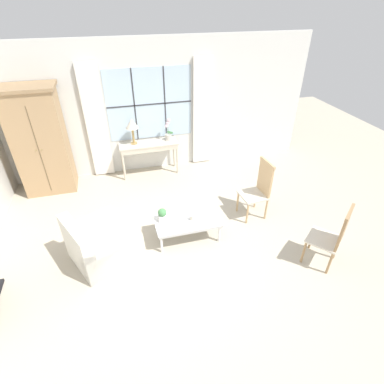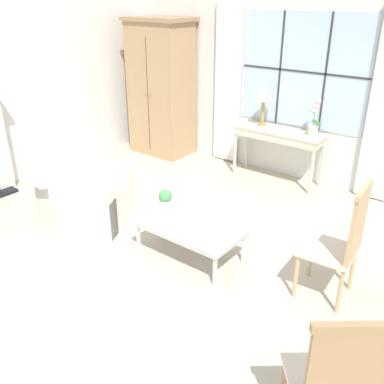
{
  "view_description": "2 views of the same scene",
  "coord_description": "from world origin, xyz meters",
  "px_view_note": "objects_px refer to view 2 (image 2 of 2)",
  "views": [
    {
      "loc": [
        -0.79,
        -3.29,
        3.49
      ],
      "look_at": [
        0.31,
        0.75,
        0.66
      ],
      "focal_mm": 28.0,
      "sensor_mm": 36.0,
      "label": 1
    },
    {
      "loc": [
        2.43,
        -2.48,
        2.44
      ],
      "look_at": [
        0.04,
        0.57,
        0.64
      ],
      "focal_mm": 40.0,
      "sensor_mm": 36.0,
      "label": 2
    }
  ],
  "objects_px": {
    "armoire": "(161,88)",
    "potted_plant_small": "(165,200)",
    "potted_orchid": "(314,122)",
    "table_lamp": "(264,94)",
    "pillar_candle": "(194,224)",
    "side_chair_wooden": "(343,239)",
    "accent_chair_wooden": "(336,381)",
    "coffee_table": "(190,227)",
    "console_table": "(279,136)",
    "armchair_upholstered": "(88,199)"
  },
  "relations": [
    {
      "from": "armoire",
      "to": "accent_chair_wooden",
      "type": "distance_m",
      "value": 5.44
    },
    {
      "from": "potted_orchid",
      "to": "side_chair_wooden",
      "type": "height_order",
      "value": "potted_orchid"
    },
    {
      "from": "potted_orchid",
      "to": "accent_chair_wooden",
      "type": "height_order",
      "value": "potted_orchid"
    },
    {
      "from": "armoire",
      "to": "table_lamp",
      "type": "xyz_separation_m",
      "value": [
        1.78,
        0.14,
        0.11
      ]
    },
    {
      "from": "armoire",
      "to": "potted_plant_small",
      "type": "height_order",
      "value": "armoire"
    },
    {
      "from": "armoire",
      "to": "potted_orchid",
      "type": "xyz_separation_m",
      "value": [
        2.54,
        0.14,
        -0.15
      ]
    },
    {
      "from": "accent_chair_wooden",
      "to": "coffee_table",
      "type": "xyz_separation_m",
      "value": [
        -1.89,
        1.13,
        -0.24
      ]
    },
    {
      "from": "console_table",
      "to": "potted_orchid",
      "type": "bearing_deg",
      "value": 6.47
    },
    {
      "from": "pillar_candle",
      "to": "accent_chair_wooden",
      "type": "bearing_deg",
      "value": -31.34
    },
    {
      "from": "armchair_upholstered",
      "to": "armoire",
      "type": "bearing_deg",
      "value": 111.89
    },
    {
      "from": "accent_chair_wooden",
      "to": "armoire",
      "type": "bearing_deg",
      "value": 141.58
    },
    {
      "from": "armchair_upholstered",
      "to": "side_chair_wooden",
      "type": "distance_m",
      "value": 2.85
    },
    {
      "from": "armoire",
      "to": "side_chair_wooden",
      "type": "xyz_separation_m",
      "value": [
        3.76,
        -1.95,
        -0.47
      ]
    },
    {
      "from": "console_table",
      "to": "potted_orchid",
      "type": "relative_size",
      "value": 2.58
    },
    {
      "from": "table_lamp",
      "to": "side_chair_wooden",
      "type": "height_order",
      "value": "table_lamp"
    },
    {
      "from": "console_table",
      "to": "table_lamp",
      "type": "xyz_separation_m",
      "value": [
        -0.3,
        0.05,
        0.52
      ]
    },
    {
      "from": "armchair_upholstered",
      "to": "side_chair_wooden",
      "type": "relative_size",
      "value": 1.02
    },
    {
      "from": "armoire",
      "to": "table_lamp",
      "type": "relative_size",
      "value": 3.79
    },
    {
      "from": "table_lamp",
      "to": "accent_chair_wooden",
      "type": "bearing_deg",
      "value": -54.96
    },
    {
      "from": "side_chair_wooden",
      "to": "pillar_candle",
      "type": "relative_size",
      "value": 10.02
    },
    {
      "from": "side_chair_wooden",
      "to": "accent_chair_wooden",
      "type": "height_order",
      "value": "side_chair_wooden"
    },
    {
      "from": "side_chair_wooden",
      "to": "coffee_table",
      "type": "xyz_separation_m",
      "value": [
        -1.4,
        -0.28,
        -0.26
      ]
    },
    {
      "from": "potted_orchid",
      "to": "potted_plant_small",
      "type": "relative_size",
      "value": 2.19
    },
    {
      "from": "potted_orchid",
      "to": "side_chair_wooden",
      "type": "xyz_separation_m",
      "value": [
        1.21,
        -2.09,
        -0.33
      ]
    },
    {
      "from": "potted_orchid",
      "to": "potted_plant_small",
      "type": "xyz_separation_m",
      "value": [
        -0.58,
        -2.29,
        -0.43
      ]
    },
    {
      "from": "console_table",
      "to": "potted_plant_small",
      "type": "distance_m",
      "value": 2.25
    },
    {
      "from": "console_table",
      "to": "coffee_table",
      "type": "relative_size",
      "value": 1.19
    },
    {
      "from": "armoire",
      "to": "potted_plant_small",
      "type": "distance_m",
      "value": 2.97
    },
    {
      "from": "potted_plant_small",
      "to": "potted_orchid",
      "type": "bearing_deg",
      "value": 75.82
    },
    {
      "from": "potted_orchid",
      "to": "armoire",
      "type": "bearing_deg",
      "value": -176.81
    },
    {
      "from": "potted_plant_small",
      "to": "side_chair_wooden",
      "type": "bearing_deg",
      "value": 6.28
    },
    {
      "from": "table_lamp",
      "to": "pillar_candle",
      "type": "height_order",
      "value": "table_lamp"
    },
    {
      "from": "potted_orchid",
      "to": "coffee_table",
      "type": "relative_size",
      "value": 0.46
    },
    {
      "from": "armchair_upholstered",
      "to": "potted_plant_small",
      "type": "xyz_separation_m",
      "value": [
        1.01,
        0.22,
        0.21
      ]
    },
    {
      "from": "console_table",
      "to": "armchair_upholstered",
      "type": "height_order",
      "value": "armchair_upholstered"
    },
    {
      "from": "armoire",
      "to": "console_table",
      "type": "relative_size",
      "value": 1.67
    },
    {
      "from": "potted_orchid",
      "to": "pillar_candle",
      "type": "distance_m",
      "value": 2.46
    },
    {
      "from": "armchair_upholstered",
      "to": "accent_chair_wooden",
      "type": "bearing_deg",
      "value": -16.91
    },
    {
      "from": "armoire",
      "to": "console_table",
      "type": "bearing_deg",
      "value": 2.47
    },
    {
      "from": "side_chair_wooden",
      "to": "coffee_table",
      "type": "height_order",
      "value": "side_chair_wooden"
    },
    {
      "from": "potted_orchid",
      "to": "accent_chair_wooden",
      "type": "xyz_separation_m",
      "value": [
        1.7,
        -3.51,
        -0.35
      ]
    },
    {
      "from": "table_lamp",
      "to": "pillar_candle",
      "type": "bearing_deg",
      "value": -74.83
    },
    {
      "from": "table_lamp",
      "to": "armchair_upholstered",
      "type": "relative_size",
      "value": 0.5
    },
    {
      "from": "console_table",
      "to": "potted_orchid",
      "type": "xyz_separation_m",
      "value": [
        0.45,
        0.05,
        0.27
      ]
    },
    {
      "from": "table_lamp",
      "to": "potted_plant_small",
      "type": "distance_m",
      "value": 2.4
    },
    {
      "from": "table_lamp",
      "to": "pillar_candle",
      "type": "distance_m",
      "value": 2.61
    },
    {
      "from": "potted_orchid",
      "to": "pillar_candle",
      "type": "height_order",
      "value": "potted_orchid"
    },
    {
      "from": "side_chair_wooden",
      "to": "accent_chair_wooden",
      "type": "relative_size",
      "value": 1.04
    },
    {
      "from": "side_chair_wooden",
      "to": "pillar_candle",
      "type": "height_order",
      "value": "side_chair_wooden"
    },
    {
      "from": "coffee_table",
      "to": "pillar_candle",
      "type": "distance_m",
      "value": 0.12
    }
  ]
}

